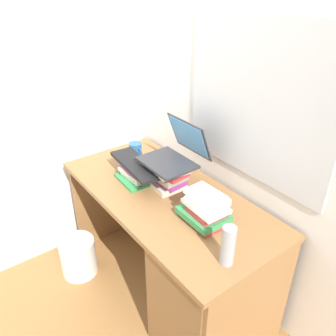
{
  "coord_description": "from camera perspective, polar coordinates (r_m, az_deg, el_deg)",
  "views": [
    {
      "loc": [
        1.31,
        -0.96,
        1.84
      ],
      "look_at": [
        0.02,
        0.0,
        0.9
      ],
      "focal_mm": 37.21,
      "sensor_mm": 36.0,
      "label": 1
    }
  ],
  "objects": [
    {
      "name": "ground_plane",
      "position": [
        2.45,
        -0.34,
        -18.34
      ],
      "size": [
        6.0,
        6.0,
        0.0
      ],
      "primitive_type": "plane",
      "color": "olive"
    },
    {
      "name": "wall_back",
      "position": [
        1.94,
        8.68,
        13.74
      ],
      "size": [
        6.0,
        0.06,
        2.6
      ],
      "color": "white",
      "rests_on": "ground"
    },
    {
      "name": "wall_left",
      "position": [
        2.38,
        -12.43,
        16.41
      ],
      "size": [
        0.05,
        6.0,
        2.6
      ],
      "primitive_type": "cube",
      "color": "silver",
      "rests_on": "ground"
    },
    {
      "name": "desk",
      "position": [
        1.97,
        5.29,
        -17.02
      ],
      "size": [
        1.38,
        0.65,
        0.72
      ],
      "color": "olive",
      "rests_on": "ground"
    },
    {
      "name": "book_stack_tall",
      "position": [
        2.0,
        -0.23,
        -1.06
      ],
      "size": [
        0.25,
        0.2,
        0.15
      ],
      "color": "beige",
      "rests_on": "desk"
    },
    {
      "name": "book_stack_keyboard_riser",
      "position": [
        2.08,
        -5.23,
        -0.9
      ],
      "size": [
        0.23,
        0.18,
        0.1
      ],
      "color": "#338C4C",
      "rests_on": "desk"
    },
    {
      "name": "book_stack_side",
      "position": [
        1.74,
        6.16,
        -6.67
      ],
      "size": [
        0.25,
        0.19,
        0.17
      ],
      "color": "#B22D33",
      "rests_on": "desk"
    },
    {
      "name": "laptop",
      "position": [
        1.97,
        1.36,
        2.69
      ],
      "size": [
        0.31,
        0.32,
        0.23
      ],
      "color": "#2D2D33",
      "rests_on": "book_stack_tall"
    },
    {
      "name": "keyboard",
      "position": [
        2.05,
        -5.24,
        0.56
      ],
      "size": [
        0.43,
        0.17,
        0.02
      ],
      "primitive_type": "cube",
      "rotation": [
        0.0,
        0.0,
        -0.08
      ],
      "color": "black",
      "rests_on": "book_stack_keyboard_riser"
    },
    {
      "name": "computer_mouse",
      "position": [
        1.85,
        3.3,
        -6.4
      ],
      "size": [
        0.06,
        0.1,
        0.04
      ],
      "primitive_type": "ellipsoid",
      "color": "#A5A8AD",
      "rests_on": "desk"
    },
    {
      "name": "mug",
      "position": [
        2.35,
        -5.33,
        3.0
      ],
      "size": [
        0.12,
        0.09,
        0.1
      ],
      "color": "#265999",
      "rests_on": "desk"
    },
    {
      "name": "water_bottle",
      "position": [
        1.52,
        9.8,
        -12.42
      ],
      "size": [
        0.06,
        0.06,
        0.19
      ],
      "primitive_type": "cylinder",
      "color": "#999EA5",
      "rests_on": "desk"
    },
    {
      "name": "wastebasket",
      "position": [
        2.51,
        -14.49,
        -13.87
      ],
      "size": [
        0.24,
        0.24,
        0.27
      ],
      "primitive_type": "cylinder",
      "color": "silver",
      "rests_on": "ground"
    }
  ]
}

